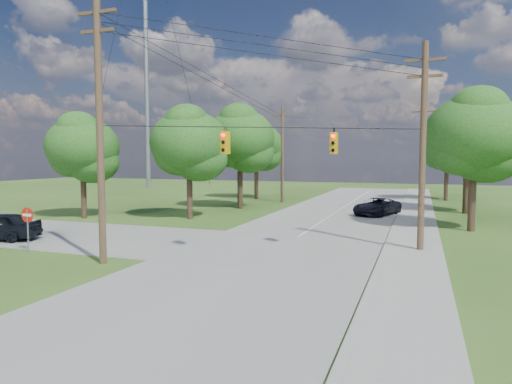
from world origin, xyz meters
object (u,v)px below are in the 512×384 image
at_px(pole_north_e, 422,154).
at_px(pole_ne, 423,144).
at_px(pole_sw, 100,125).
at_px(pole_north_w, 282,154).
at_px(do_not_enter_sign, 27,220).
at_px(car_main_north, 377,207).

bearing_deg(pole_north_e, pole_ne, -90.00).
height_order(pole_sw, pole_north_w, pole_sw).
height_order(pole_north_w, do_not_enter_sign, pole_north_w).
height_order(pole_sw, pole_north_e, pole_sw).
distance_m(pole_sw, pole_north_w, 29.62).
relative_size(pole_sw, do_not_enter_sign, 5.21).
relative_size(pole_sw, car_main_north, 2.38).
bearing_deg(pole_ne, car_main_north, 103.43).
xyz_separation_m(pole_ne, pole_north_e, (-0.00, 22.00, -0.34)).
bearing_deg(do_not_enter_sign, pole_sw, -5.71).
distance_m(pole_north_e, pole_north_w, 13.90).
height_order(pole_sw, car_main_north, pole_sw).
xyz_separation_m(pole_ne, pole_north_w, (-13.90, 22.00, -0.34)).
bearing_deg(pole_ne, do_not_enter_sign, -159.29).
bearing_deg(car_main_north, pole_ne, -54.54).
xyz_separation_m(car_main_north, do_not_enter_sign, (-15.12, -21.24, 0.95)).
distance_m(pole_ne, do_not_enter_sign, 20.16).
bearing_deg(do_not_enter_sign, car_main_north, 55.63).
height_order(car_main_north, do_not_enter_sign, do_not_enter_sign).
bearing_deg(car_main_north, pole_north_e, 88.38).
height_order(pole_ne, pole_north_e, pole_ne).
distance_m(pole_north_w, do_not_enter_sign, 29.57).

